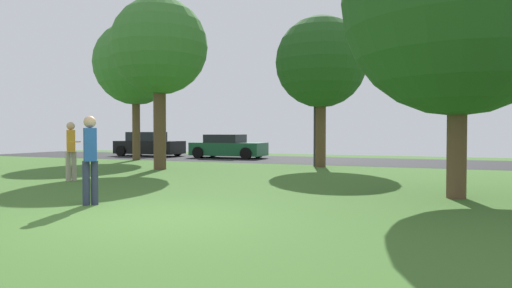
{
  "coord_description": "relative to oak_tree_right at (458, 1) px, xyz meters",
  "views": [
    {
      "loc": [
        4.44,
        -6.19,
        1.45
      ],
      "look_at": [
        0.0,
        4.67,
        1.14
      ],
      "focal_mm": 31.08,
      "sensor_mm": 36.0,
      "label": 1
    }
  ],
  "objects": [
    {
      "name": "oak_tree_center",
      "position": [
        -4.86,
        7.35,
        0.02
      ],
      "size": [
        3.76,
        3.76,
        6.23
      ],
      "color": "brown",
      "rests_on": "ground_plane"
    },
    {
      "name": "person_catcher",
      "position": [
        -6.78,
        -3.75,
        -3.32
      ],
      "size": [
        0.39,
        0.38,
        1.77
      ],
      "rotation": [
        0.0,
        0.0,
        2.43
      ],
      "color": "#2D334C",
      "rests_on": "ground_plane"
    },
    {
      "name": "oak_tree_left",
      "position": [
        -14.85,
        8.27,
        0.68
      ],
      "size": [
        4.28,
        4.28,
        7.14
      ],
      "color": "brown",
      "rests_on": "ground_plane"
    },
    {
      "name": "road_strip",
      "position": [
        -4.85,
        11.56,
        -4.3
      ],
      "size": [
        44.0,
        6.4,
        0.01
      ],
      "primitive_type": "cube",
      "color": "#28282B",
      "rests_on": "ground_plane"
    },
    {
      "name": "frisbee_disc",
      "position": [
        -9.3,
        -1.57,
        -3.11
      ],
      "size": [
        0.35,
        0.35,
        0.03
      ],
      "color": "orange"
    },
    {
      "name": "parked_car_black",
      "position": [
        -16.62,
        11.79,
        -3.64
      ],
      "size": [
        4.08,
        1.97,
        1.46
      ],
      "color": "black",
      "rests_on": "ground_plane"
    },
    {
      "name": "ground_plane",
      "position": [
        -4.85,
        -4.44,
        -4.3
      ],
      "size": [
        44.0,
        44.0,
        0.0
      ],
      "primitive_type": "plane",
      "color": "#3D6628"
    },
    {
      "name": "birch_tree_lone",
      "position": [
        -10.38,
        3.88,
        0.43
      ],
      "size": [
        3.72,
        3.72,
        6.64
      ],
      "color": "brown",
      "rests_on": "ground_plane"
    },
    {
      "name": "parked_car_green",
      "position": [
        -11.26,
        11.74,
        -3.69
      ],
      "size": [
        4.14,
        1.97,
        1.32
      ],
      "color": "#195633",
      "rests_on": "ground_plane"
    },
    {
      "name": "street_lamp_post",
      "position": [
        -5.2,
        7.76,
        -2.05
      ],
      "size": [
        0.14,
        0.14,
        4.5
      ],
      "primitive_type": "cylinder",
      "color": "#2D2D33",
      "rests_on": "ground_plane"
    },
    {
      "name": "oak_tree_right",
      "position": [
        0.0,
        0.0,
        0.0
      ],
      "size": [
        5.03,
        5.03,
        6.83
      ],
      "color": "brown",
      "rests_on": "ground_plane"
    },
    {
      "name": "person_thrower",
      "position": [
        -10.44,
        -0.58,
        -3.33
      ],
      "size": [
        0.39,
        0.38,
        1.75
      ],
      "rotation": [
        0.0,
        0.0,
        -0.71
      ],
      "color": "gray",
      "rests_on": "ground_plane"
    }
  ]
}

